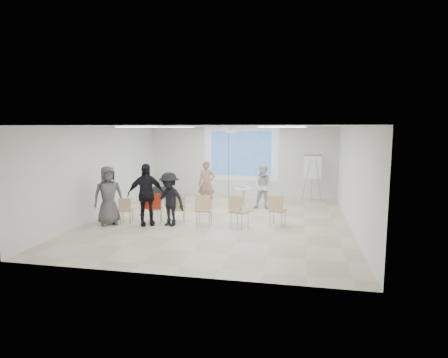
% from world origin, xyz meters
% --- Properties ---
extents(floor, '(8.00, 9.00, 0.10)m').
position_xyz_m(floor, '(0.00, 0.00, -0.05)').
color(floor, beige).
rests_on(floor, ground).
extents(ceiling, '(8.00, 9.00, 0.10)m').
position_xyz_m(ceiling, '(0.00, 0.00, 3.05)').
color(ceiling, white).
rests_on(ceiling, wall_back).
extents(wall_back, '(8.00, 0.10, 3.00)m').
position_xyz_m(wall_back, '(0.00, 4.55, 1.50)').
color(wall_back, silver).
rests_on(wall_back, floor).
extents(wall_left, '(0.10, 9.00, 3.00)m').
position_xyz_m(wall_left, '(-4.05, 0.00, 1.50)').
color(wall_left, silver).
rests_on(wall_left, floor).
extents(wall_right, '(0.10, 9.00, 3.00)m').
position_xyz_m(wall_right, '(4.05, 0.00, 1.50)').
color(wall_right, silver).
rests_on(wall_right, floor).
extents(projection_halo, '(3.20, 0.01, 2.30)m').
position_xyz_m(projection_halo, '(0.00, 4.49, 1.85)').
color(projection_halo, silver).
rests_on(projection_halo, wall_back).
extents(projection_image, '(2.60, 0.01, 1.90)m').
position_xyz_m(projection_image, '(0.00, 4.47, 1.85)').
color(projection_image, '#366CB8').
rests_on(projection_image, wall_back).
extents(pedestal_table, '(0.81, 0.81, 0.77)m').
position_xyz_m(pedestal_table, '(0.47, 2.07, 0.43)').
color(pedestal_table, silver).
rests_on(pedestal_table, floor).
extents(player_left, '(0.73, 0.50, 1.98)m').
position_xyz_m(player_left, '(-0.90, 1.98, 0.99)').
color(player_left, tan).
rests_on(player_left, floor).
extents(player_right, '(0.90, 0.73, 1.81)m').
position_xyz_m(player_right, '(1.21, 2.12, 0.91)').
color(player_right, white).
rests_on(player_right, floor).
extents(controller_left, '(0.04, 0.13, 0.04)m').
position_xyz_m(controller_left, '(-0.72, 2.23, 1.31)').
color(controller_left, silver).
rests_on(controller_left, player_left).
extents(controller_right, '(0.05, 0.13, 0.04)m').
position_xyz_m(controller_right, '(1.03, 2.37, 1.22)').
color(controller_right, white).
rests_on(controller_right, player_right).
extents(chair_far_left, '(0.45, 0.48, 0.81)m').
position_xyz_m(chair_far_left, '(-2.78, -0.83, 0.48)').
color(chair_far_left, tan).
rests_on(chair_far_left, floor).
extents(chair_left_mid, '(0.53, 0.55, 0.89)m').
position_xyz_m(chair_left_mid, '(-1.89, -0.61, 0.53)').
color(chair_left_mid, tan).
rests_on(chair_left_mid, floor).
extents(chair_left_inner, '(0.53, 0.54, 0.83)m').
position_xyz_m(chair_left_inner, '(-1.19, -0.39, 0.49)').
color(chair_left_inner, tan).
rests_on(chair_left_inner, floor).
extents(chair_center, '(0.50, 0.53, 1.00)m').
position_xyz_m(chair_center, '(-0.31, -0.77, 0.59)').
color(chair_center, tan).
rests_on(chair_center, floor).
extents(chair_right_inner, '(0.61, 0.63, 0.98)m').
position_xyz_m(chair_right_inner, '(0.73, -0.71, 0.58)').
color(chair_right_inner, tan).
rests_on(chair_right_inner, floor).
extents(chair_right_far, '(0.54, 0.57, 0.95)m').
position_xyz_m(chair_right_far, '(1.84, -0.29, 0.56)').
color(chair_right_far, tan).
rests_on(chair_right_far, floor).
extents(red_jacket, '(0.49, 0.24, 0.46)m').
position_xyz_m(red_jacket, '(-1.91, -0.76, 0.72)').
color(red_jacket, '#A62A14').
rests_on(red_jacket, chair_left_mid).
extents(laptop, '(0.37, 0.33, 0.02)m').
position_xyz_m(laptop, '(-1.22, -0.31, 0.45)').
color(laptop, black).
rests_on(laptop, chair_left_inner).
extents(audience_left, '(1.47, 1.30, 2.17)m').
position_xyz_m(audience_left, '(-2.08, -0.87, 1.08)').
color(audience_left, black).
rests_on(audience_left, floor).
extents(audience_mid, '(1.34, 0.99, 1.85)m').
position_xyz_m(audience_mid, '(-1.35, -0.82, 0.92)').
color(audience_mid, black).
rests_on(audience_mid, floor).
extents(audience_outer, '(1.18, 1.13, 2.03)m').
position_xyz_m(audience_outer, '(-3.22, -1.06, 1.01)').
color(audience_outer, '#505155').
rests_on(audience_outer, floor).
extents(flipchart_easel, '(0.82, 0.62, 1.90)m').
position_xyz_m(flipchart_easel, '(2.98, 3.89, 1.40)').
color(flipchart_easel, gray).
rests_on(flipchart_easel, floor).
extents(av_cart, '(0.55, 0.48, 0.71)m').
position_xyz_m(av_cart, '(-3.28, 3.41, 0.33)').
color(av_cart, black).
rests_on(av_cart, floor).
extents(ceiling_projector, '(0.30, 0.25, 3.00)m').
position_xyz_m(ceiling_projector, '(0.10, 1.49, 2.69)').
color(ceiling_projector, white).
rests_on(ceiling_projector, ceiling).
extents(fluor_panel_nw, '(1.20, 0.30, 0.02)m').
position_xyz_m(fluor_panel_nw, '(-2.00, 2.00, 2.97)').
color(fluor_panel_nw, white).
rests_on(fluor_panel_nw, ceiling).
extents(fluor_panel_ne, '(1.20, 0.30, 0.02)m').
position_xyz_m(fluor_panel_ne, '(2.00, 2.00, 2.97)').
color(fluor_panel_ne, white).
rests_on(fluor_panel_ne, ceiling).
extents(fluor_panel_sw, '(1.20, 0.30, 0.02)m').
position_xyz_m(fluor_panel_sw, '(-2.00, -1.50, 2.97)').
color(fluor_panel_sw, white).
rests_on(fluor_panel_sw, ceiling).
extents(fluor_panel_se, '(1.20, 0.30, 0.02)m').
position_xyz_m(fluor_panel_se, '(2.00, -1.50, 2.97)').
color(fluor_panel_se, white).
rests_on(fluor_panel_se, ceiling).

